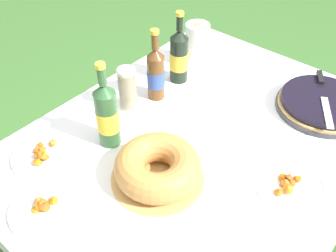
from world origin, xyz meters
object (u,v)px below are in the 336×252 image
Objects in this scene: snack_plate_left at (289,185)px; cider_bottle_green at (107,115)px; serving_knife at (323,93)px; snack_plate_far at (42,208)px; cup_stack at (127,89)px; paper_towel_roll at (197,44)px; berry_tart at (322,104)px; juice_bottle_red at (179,56)px; snack_plate_right at (42,154)px; bundt_cake at (158,167)px; cider_bottle_amber at (156,73)px.

cider_bottle_green is at bearing 110.97° from snack_plate_left.
serving_knife reaches higher than snack_plate_far.
cup_stack is 0.45m from paper_towel_roll.
serving_knife is at bearing -35.05° from cider_bottle_green.
berry_tart is at bearing 11.18° from snack_plate_left.
cider_bottle_green is 1.05× the size of juice_bottle_red.
cider_bottle_green is 0.66m from snack_plate_left.
serving_knife reaches higher than berry_tart.
juice_bottle_red reaches higher than snack_plate_right.
juice_bottle_red is 1.45× the size of snack_plate_right.
bundt_cake is 0.46m from cider_bottle_amber.
snack_plate_right is (-0.21, 0.13, -0.12)m from cider_bottle_green.
berry_tart reaches higher than snack_plate_left.
serving_knife is 0.50m from snack_plate_left.
berry_tart is 1.93× the size of cup_stack.
juice_bottle_red reaches higher than snack_plate_left.
cup_stack is at bearing -78.27° from serving_knife.
bundt_cake reaches higher than serving_knife.
cider_bottle_amber is (0.34, 0.31, 0.06)m from bundt_cake.
paper_towel_roll reaches higher than bundt_cake.
cup_stack is (0.21, 0.34, 0.04)m from bundt_cake.
juice_bottle_red reaches higher than bundt_cake.
snack_plate_left is (-0.46, -0.09, -0.02)m from berry_tart.
cider_bottle_green is at bearing -154.24° from cup_stack.
berry_tart is 0.69m from cider_bottle_amber.
berry_tart is at bearing 0.00° from serving_knife.
cider_bottle_amber reaches higher than snack_plate_left.
paper_towel_roll is (0.32, 0.03, -0.02)m from cider_bottle_amber.
paper_towel_roll is at bearing 94.99° from berry_tart.
cider_bottle_amber is 0.16m from juice_bottle_red.
snack_plate_left is (0.23, -0.61, -0.12)m from cider_bottle_green.
cider_bottle_green is (0.02, 0.25, 0.08)m from bundt_cake.
cup_stack is 0.41m from snack_plate_right.
cider_bottle_amber is at bearing -14.92° from cup_stack.
cup_stack is at bearing 129.71° from berry_tart.
snack_plate_far is (-1.07, 0.44, -0.05)m from serving_knife.
cup_stack is 0.55× the size of cider_bottle_green.
berry_tart is 0.87m from cider_bottle_green.
paper_towel_roll is at bearing 27.33° from bundt_cake.
bundt_cake is 0.94× the size of cider_bottle_green.
serving_knife is at bearing -22.21° from snack_plate_far.
berry_tart is 0.63m from juice_bottle_red.
cider_bottle_amber is (0.32, 0.06, -0.01)m from cider_bottle_green.
paper_towel_roll reaches higher than cup_stack.
snack_plate_right reaches higher than snack_plate_far.
berry_tart is 0.79m from cup_stack.
cider_bottle_amber is 1.39× the size of snack_plate_right.
berry_tart is 1.57× the size of snack_plate_left.
snack_plate_far is 1.01m from paper_towel_roll.
cup_stack is at bearing 59.03° from bundt_cake.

